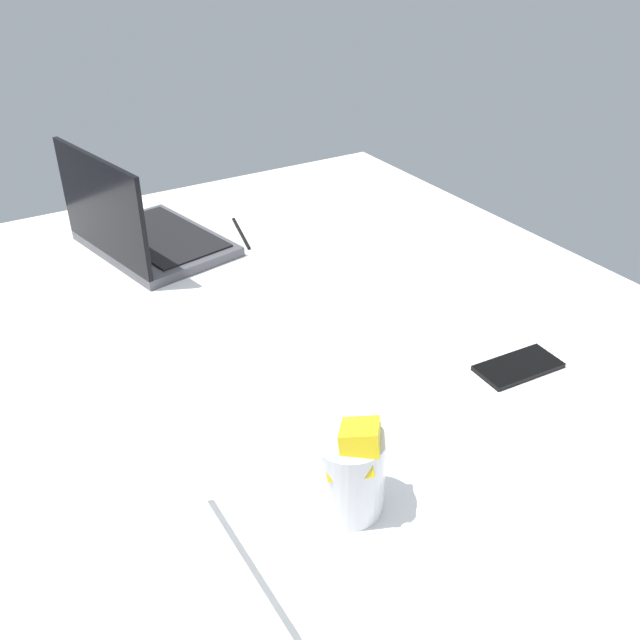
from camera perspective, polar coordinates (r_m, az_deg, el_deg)
name	(u,v)px	position (r cm, az deg, el deg)	size (l,w,h in cm)	color
bed_mattress	(318,418)	(116.87, -0.20, -8.11)	(180.00, 140.00, 18.00)	white
laptop	(142,233)	(153.13, -14.44, 6.98)	(36.96, 29.18, 23.00)	#4C4C51
snack_cup	(349,470)	(86.18, 2.38, -12.20)	(9.82, 9.16, 13.85)	silver
cell_phone	(518,367)	(117.00, 16.00, -3.72)	(6.80, 14.00, 0.80)	black
charger_cable	(241,233)	(159.11, -6.52, 7.12)	(17.00, 0.60, 0.60)	black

